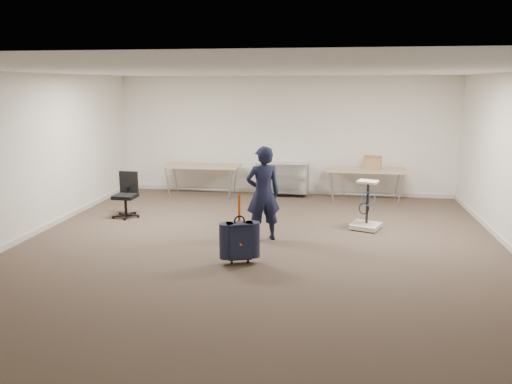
# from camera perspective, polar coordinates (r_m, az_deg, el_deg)

# --- Properties ---
(ground) EXTENTS (9.00, 9.00, 0.00)m
(ground) POSITION_cam_1_polar(r_m,az_deg,el_deg) (7.89, -0.05, -7.05)
(ground) COLOR #4A3C2D
(ground) RESTS_ON ground
(room_shell) EXTENTS (8.00, 9.00, 9.00)m
(room_shell) POSITION_cam_1_polar(r_m,az_deg,el_deg) (9.18, 1.27, -3.94)
(room_shell) COLOR white
(room_shell) RESTS_ON ground
(folding_table_left) EXTENTS (1.80, 0.75, 0.73)m
(folding_table_left) POSITION_cam_1_polar(r_m,az_deg,el_deg) (11.87, -6.22, 2.81)
(folding_table_left) COLOR tan
(folding_table_left) RESTS_ON ground
(folding_table_right) EXTENTS (1.80, 0.75, 0.73)m
(folding_table_right) POSITION_cam_1_polar(r_m,az_deg,el_deg) (11.50, 12.42, 2.29)
(folding_table_right) COLOR tan
(folding_table_right) RESTS_ON ground
(wire_shelf) EXTENTS (1.22, 0.47, 0.80)m
(wire_shelf) POSITION_cam_1_polar(r_m,az_deg,el_deg) (11.82, 3.06, 1.65)
(wire_shelf) COLOR silver
(wire_shelf) RESTS_ON ground
(person) EXTENTS (0.69, 0.57, 1.61)m
(person) POSITION_cam_1_polar(r_m,az_deg,el_deg) (8.38, 0.81, -0.18)
(person) COLOR black
(person) RESTS_ON ground
(suitcase) EXTENTS (0.44, 0.33, 1.05)m
(suitcase) POSITION_cam_1_polar(r_m,az_deg,el_deg) (7.36, -1.89, -5.56)
(suitcase) COLOR black
(suitcase) RESTS_ON ground
(office_chair) EXTENTS (0.54, 0.54, 0.90)m
(office_chair) POSITION_cam_1_polar(r_m,az_deg,el_deg) (10.29, -14.59, -1.28)
(office_chair) COLOR black
(office_chair) RESTS_ON ground
(equipment_cart) EXTENTS (0.63, 0.63, 0.90)m
(equipment_cart) POSITION_cam_1_polar(r_m,az_deg,el_deg) (9.35, 12.46, -2.74)
(equipment_cart) COLOR beige
(equipment_cart) RESTS_ON ground
(cardboard_box) EXTENTS (0.44, 0.36, 0.29)m
(cardboard_box) POSITION_cam_1_polar(r_m,az_deg,el_deg) (11.54, 13.14, 3.30)
(cardboard_box) COLOR #A0764A
(cardboard_box) RESTS_ON folding_table_right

